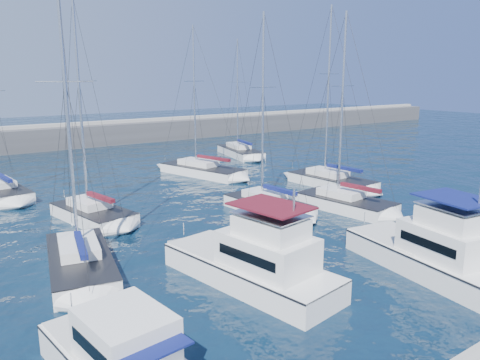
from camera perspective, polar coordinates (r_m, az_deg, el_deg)
ground at (r=27.53m, az=11.36°, el=-9.12°), size 220.00×220.00×0.00m
breakwater at (r=72.45m, az=-19.96°, el=4.68°), size 160.00×6.00×4.45m
motor_yacht_port_outer at (r=17.00m, az=-14.50°, el=-20.31°), size 3.60×6.74×3.20m
motor_yacht_port_inner at (r=23.09m, az=1.96°, el=-10.18°), size 4.82×10.00×4.69m
motor_yacht_stbd_inner at (r=26.48m, az=22.71°, el=-8.14°), size 4.79×9.40×4.69m
sailboat_mid_a at (r=26.29m, az=-18.91°, el=-9.39°), size 4.67×8.73×15.69m
sailboat_mid_b at (r=34.80m, az=-17.50°, el=-3.89°), size 4.35×7.60×15.62m
sailboat_mid_c at (r=35.34m, az=3.43°, el=-3.08°), size 3.53×7.43×14.83m
sailboat_mid_d at (r=36.88m, az=12.71°, el=-2.72°), size 4.08×7.86×14.96m
sailboat_mid_e at (r=44.22m, az=11.07°, el=-0.09°), size 3.64×8.69×16.48m
sailboat_back_a at (r=44.16m, az=-27.07°, el=-1.30°), size 3.88×8.02×14.18m
sailboat_back_b at (r=48.60m, az=-4.63°, el=1.21°), size 5.65×10.03×15.30m
sailboat_back_c at (r=60.20m, az=0.01°, el=3.46°), size 4.92×9.35×14.91m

